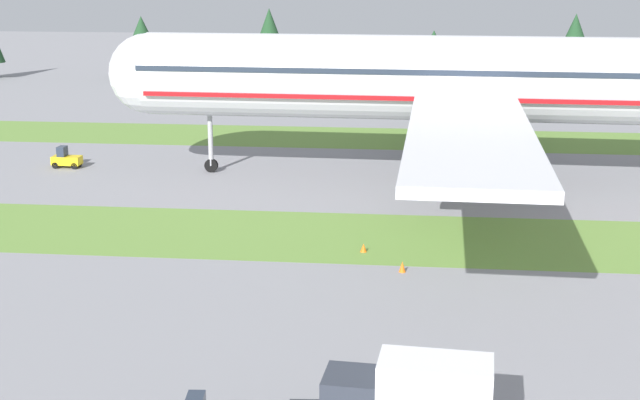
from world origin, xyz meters
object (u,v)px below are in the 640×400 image
object	(u,v)px
catering_truck	(412,396)
taxiway_marker_2	(364,248)
pushback_tractor	(66,159)
airliner	(445,78)
taxiway_marker_1	(402,267)

from	to	relation	value
catering_truck	taxiway_marker_2	distance (m)	24.30
pushback_tractor	taxiway_marker_2	bearing A→B (deg)	54.13
taxiway_marker_2	airliner	bearing A→B (deg)	75.13
catering_truck	taxiway_marker_1	world-z (taller)	catering_truck
airliner	taxiway_marker_1	xyz separation A→B (m)	(-2.95, -24.67, -8.49)
airliner	catering_truck	xyz separation A→B (m)	(-2.26, -44.99, -6.87)
catering_truck	taxiway_marker_2	size ratio (longest dim) A/B	12.59
pushback_tractor	taxiway_marker_2	xyz separation A→B (m)	(28.63, -21.85, -0.53)
airliner	taxiway_marker_1	bearing A→B (deg)	174.66
airliner	pushback_tractor	xyz separation A→B (m)	(-34.19, 0.89, -8.01)
catering_truck	pushback_tractor	bearing A→B (deg)	39.29
pushback_tractor	catering_truck	bearing A→B (deg)	36.33
airliner	taxiway_marker_1	world-z (taller)	airliner
catering_truck	taxiway_marker_1	xyz separation A→B (m)	(-0.70, 20.31, -1.61)
catering_truck	pushback_tractor	size ratio (longest dim) A/B	2.70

